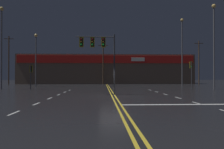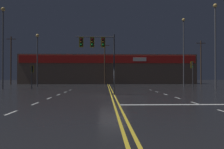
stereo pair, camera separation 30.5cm
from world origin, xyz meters
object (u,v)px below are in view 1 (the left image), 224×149
streetlight_far_left (1,38)px  traffic_signal_median (98,47)px  traffic_signal_corner_northwest (31,72)px  streetlight_far_right (182,45)px  streetlight_near_left (36,53)px  traffic_signal_corner_northeast (191,69)px  streetlight_far_median (214,37)px

streetlight_far_left → traffic_signal_median: bearing=-35.5°
traffic_signal_corner_northwest → streetlight_far_left: (-3.97, -0.27, 4.69)m
traffic_signal_corner_northwest → streetlight_far_right: bearing=17.4°
traffic_signal_corner_northwest → streetlight_near_left: (-1.67, 7.87, 3.52)m
traffic_signal_corner_northeast → streetlight_far_median: streetlight_far_median is taller
streetlight_far_median → streetlight_near_left: bearing=161.9°
traffic_signal_median → traffic_signal_corner_northwest: size_ratio=1.76×
traffic_signal_corner_northwest → streetlight_near_left: streetlight_near_left is taller
streetlight_near_left → streetlight_far_median: bearing=-18.1°
traffic_signal_corner_northeast → streetlight_near_left: bearing=161.8°
traffic_signal_median → streetlight_far_left: bearing=144.5°
traffic_signal_median → streetlight_far_left: streetlight_far_left is taller
streetlight_far_left → streetlight_far_median: (29.90, -0.85, 0.30)m
streetlight_far_right → streetlight_far_median: (1.30, -8.84, -0.16)m
traffic_signal_corner_northwest → traffic_signal_corner_northeast: bearing=-0.6°
streetlight_far_right → streetlight_far_median: bearing=-81.6°
traffic_signal_median → streetlight_far_right: 23.37m
traffic_signal_corner_northeast → traffic_signal_corner_northwest: bearing=179.4°
traffic_signal_corner_northeast → streetlight_far_right: streetlight_far_right is taller
streetlight_far_left → streetlight_far_right: (28.60, 7.99, 0.45)m
streetlight_near_left → streetlight_far_right: (26.31, -0.16, 1.62)m
traffic_signal_corner_northeast → streetlight_far_median: (2.91, -0.87, 4.54)m
traffic_signal_corner_northwest → streetlight_far_median: 26.43m
streetlight_far_median → streetlight_far_left: bearing=178.4°
traffic_signal_median → traffic_signal_corner_northeast: size_ratio=1.49×
traffic_signal_corner_northwest → streetlight_far_right: (24.63, 7.72, 5.15)m
traffic_signal_corner_northeast → traffic_signal_corner_northwest: 23.03m
streetlight_near_left → streetlight_far_right: streetlight_far_right is taller
traffic_signal_corner_northwest → streetlight_near_left: size_ratio=0.36×
traffic_signal_median → streetlight_far_median: (16.24, 8.87, 2.82)m
streetlight_far_left → streetlight_far_median: size_ratio=0.95×
streetlight_far_right → streetlight_far_left: bearing=-164.4°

